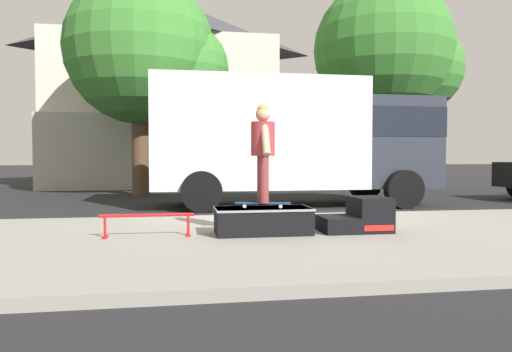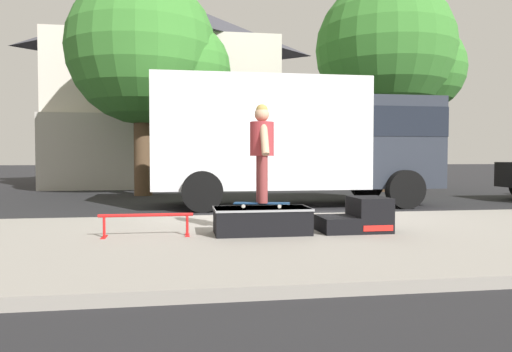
% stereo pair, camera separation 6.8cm
% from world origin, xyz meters
% --- Properties ---
extents(ground_plane, '(140.00, 140.00, 0.00)m').
position_xyz_m(ground_plane, '(0.00, 0.00, 0.00)').
color(ground_plane, black).
extents(sidewalk_slab, '(50.00, 5.00, 0.12)m').
position_xyz_m(sidewalk_slab, '(0.00, -3.00, 0.06)').
color(sidewalk_slab, gray).
rests_on(sidewalk_slab, ground).
extents(skate_box, '(1.34, 0.67, 0.37)m').
position_xyz_m(skate_box, '(-0.84, -2.79, 0.32)').
color(skate_box, black).
rests_on(skate_box, sidewalk_slab).
extents(kicker_ramp, '(0.98, 0.67, 0.49)m').
position_xyz_m(kicker_ramp, '(0.58, -2.79, 0.32)').
color(kicker_ramp, black).
rests_on(kicker_ramp, sidewalk_slab).
extents(grind_rail, '(1.26, 0.28, 0.31)m').
position_xyz_m(grind_rail, '(-2.43, -2.78, 0.35)').
color(grind_rail, red).
rests_on(grind_rail, sidewalk_slab).
extents(skateboard, '(0.80, 0.37, 0.07)m').
position_xyz_m(skateboard, '(-0.84, -2.78, 0.54)').
color(skateboard, navy).
rests_on(skateboard, skate_box).
extents(skater_kid, '(0.33, 0.71, 1.38)m').
position_xyz_m(skater_kid, '(-0.84, -2.78, 1.37)').
color(skater_kid, brown).
rests_on(skater_kid, skateboard).
extents(box_truck, '(6.91, 2.63, 3.05)m').
position_xyz_m(box_truck, '(0.86, 2.20, 1.70)').
color(box_truck, silver).
rests_on(box_truck, ground).
extents(street_tree_main, '(5.27, 4.79, 7.33)m').
position_xyz_m(street_tree_main, '(5.35, 6.47, 4.78)').
color(street_tree_main, brown).
rests_on(street_tree_main, ground).
extents(street_tree_neighbour, '(5.05, 4.59, 6.81)m').
position_xyz_m(street_tree_neighbour, '(-2.86, 5.95, 4.37)').
color(street_tree_neighbour, brown).
rests_on(street_tree_neighbour, ground).
extents(house_behind, '(9.54, 8.22, 8.40)m').
position_xyz_m(house_behind, '(-2.54, 12.70, 4.24)').
color(house_behind, beige).
rests_on(house_behind, ground).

